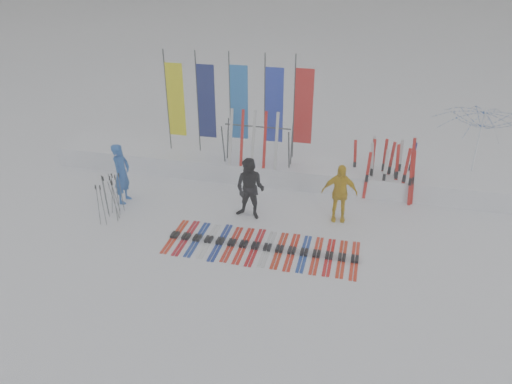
% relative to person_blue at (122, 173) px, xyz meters
% --- Properties ---
extents(ground, '(120.00, 120.00, 0.00)m').
position_rel_person_blue_xyz_m(ground, '(3.78, -2.04, -0.88)').
color(ground, white).
rests_on(ground, ground).
extents(snow_bank, '(14.00, 1.60, 0.60)m').
position_rel_person_blue_xyz_m(snow_bank, '(3.78, 2.56, -0.58)').
color(snow_bank, white).
rests_on(snow_bank, ground).
extents(person_blue, '(0.43, 0.65, 1.75)m').
position_rel_person_blue_xyz_m(person_blue, '(0.00, 0.00, 0.00)').
color(person_blue, '#1B4CA2').
rests_on(person_blue, ground).
extents(person_black, '(0.92, 0.76, 1.71)m').
position_rel_person_blue_xyz_m(person_black, '(3.72, -0.04, -0.02)').
color(person_black, black).
rests_on(person_black, ground).
extents(person_yellow, '(0.98, 0.49, 1.61)m').
position_rel_person_blue_xyz_m(person_yellow, '(6.04, 0.39, -0.07)').
color(person_yellow, gold).
rests_on(person_yellow, ground).
extents(tent_canopy, '(3.34, 3.38, 2.58)m').
position_rel_person_blue_xyz_m(tent_canopy, '(9.73, 3.01, 0.41)').
color(tent_canopy, white).
rests_on(tent_canopy, ground).
extents(ski_row, '(4.70, 1.70, 0.07)m').
position_rel_person_blue_xyz_m(ski_row, '(4.34, -1.44, -0.84)').
color(ski_row, red).
rests_on(ski_row, ground).
extents(pole_cluster, '(0.49, 0.95, 1.23)m').
position_rel_person_blue_xyz_m(pole_cluster, '(0.10, -0.92, -0.28)').
color(pole_cluster, '#595B60').
rests_on(pole_cluster, ground).
extents(feather_flags, '(4.55, 0.29, 3.20)m').
position_rel_person_blue_xyz_m(feather_flags, '(2.65, 2.77, 1.37)').
color(feather_flags, '#383A3F').
rests_on(feather_flags, ground).
extents(ski_rack, '(2.04, 0.80, 1.23)m').
position_rel_person_blue_xyz_m(ski_rack, '(3.41, 2.16, 0.51)').
color(ski_rack, '#383A3F').
rests_on(ski_rack, ground).
extents(upright_skis, '(1.73, 1.09, 1.69)m').
position_rel_person_blue_xyz_m(upright_skis, '(7.34, 2.19, -0.07)').
color(upright_skis, red).
rests_on(upright_skis, ground).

